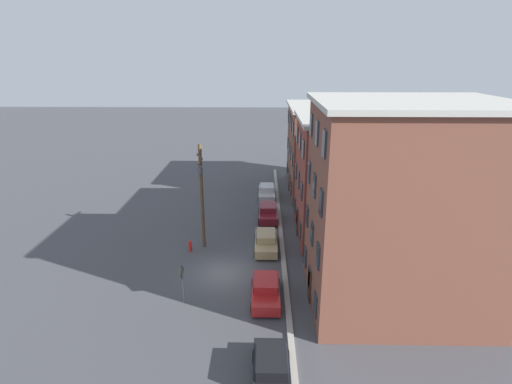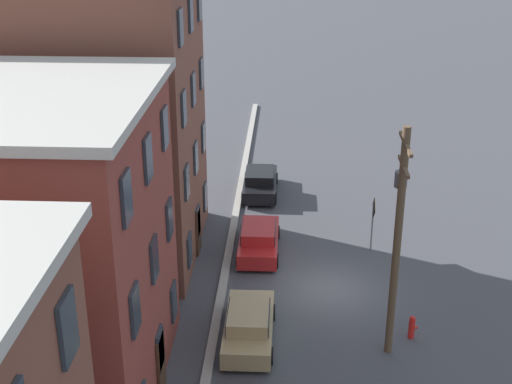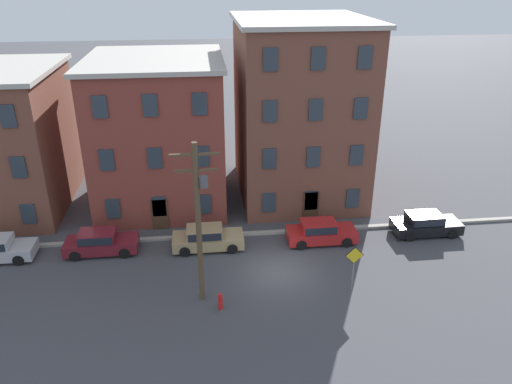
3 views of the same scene
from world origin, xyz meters
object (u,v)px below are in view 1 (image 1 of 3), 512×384
object	(u,v)px
car_tan	(266,241)
caution_sign	(182,278)
car_maroon	(268,211)
car_silver	(267,191)
car_red	(266,289)
car_black	(271,369)
utility_pole	(202,191)
fire_hydrant	(190,246)

from	to	relation	value
car_tan	caution_sign	world-z (taller)	caution_sign
car_maroon	car_tan	world-z (taller)	same
car_tan	caution_sign	distance (m)	9.48
car_silver	car_red	xyz separation A→B (m)	(19.87, -0.19, 0.00)
car_red	car_black	bearing A→B (deg)	1.99
car_red	utility_pole	bearing A→B (deg)	-145.62
car_maroon	car_red	size ratio (longest dim) A/B	1.00
utility_pole	fire_hydrant	distance (m)	4.65
car_tan	car_red	xyz separation A→B (m)	(7.21, -0.05, 0.00)
utility_pole	fire_hydrant	world-z (taller)	utility_pole
car_black	utility_pole	bearing A→B (deg)	-159.73
utility_pole	car_silver	bearing A→B (deg)	156.45
car_silver	fire_hydrant	xyz separation A→B (m)	(13.18, -6.35, -0.27)
car_black	fire_hydrant	size ratio (longest dim) A/B	4.58
fire_hydrant	car_black	bearing A→B (deg)	24.91
car_tan	caution_sign	bearing A→B (deg)	-34.93
car_tan	fire_hydrant	bearing A→B (deg)	-85.19
utility_pole	car_black	bearing A→B (deg)	20.27
car_maroon	caution_sign	xyz separation A→B (m)	(14.25, -5.62, 1.08)
car_silver	caution_sign	bearing A→B (deg)	-15.19
fire_hydrant	utility_pole	bearing A→B (deg)	131.50
car_maroon	fire_hydrant	distance (m)	9.56
car_silver	utility_pole	bearing A→B (deg)	-23.55
car_silver	car_red	world-z (taller)	same
car_black	utility_pole	size ratio (longest dim) A/B	0.50
caution_sign	fire_hydrant	distance (m)	7.37
car_black	fire_hydrant	bearing A→B (deg)	-155.09
car_tan	utility_pole	world-z (taller)	utility_pole
car_silver	car_red	size ratio (longest dim) A/B	1.00
car_silver	car_maroon	world-z (taller)	same
car_tan	car_black	xyz separation A→B (m)	(14.33, 0.20, 0.00)
utility_pole	caution_sign	bearing A→B (deg)	-1.20
car_maroon	car_red	xyz separation A→B (m)	(13.74, -0.28, 0.00)
car_red	caution_sign	xyz separation A→B (m)	(0.51, -5.34, 1.08)
car_tan	caution_sign	xyz separation A→B (m)	(7.72, -5.39, 1.08)
car_maroon	utility_pole	size ratio (longest dim) A/B	0.50
car_maroon	car_black	xyz separation A→B (m)	(20.86, -0.03, 0.00)
car_black	fire_hydrant	distance (m)	15.22
utility_pole	fire_hydrant	xyz separation A→B (m)	(0.88, -0.99, -4.45)
caution_sign	car_maroon	bearing A→B (deg)	158.47
fire_hydrant	car_tan	bearing A→B (deg)	94.81
car_silver	caution_sign	distance (m)	21.15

